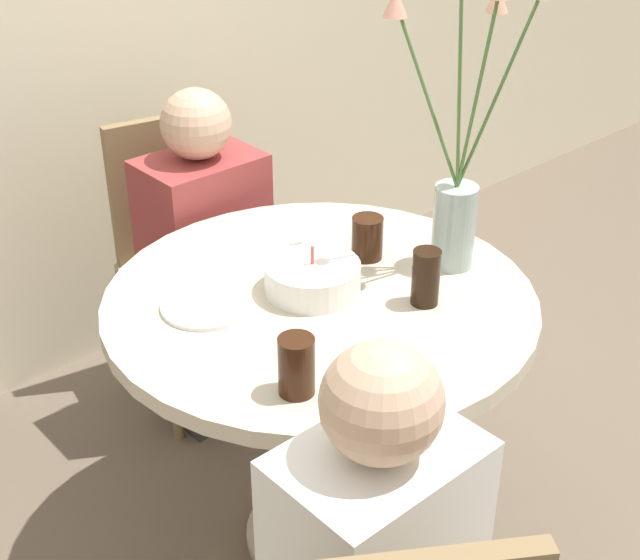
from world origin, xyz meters
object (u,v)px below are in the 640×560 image
object	(u,v)px
birthday_cake	(313,277)
person_woman	(207,272)
drink_glass_0	(367,238)
drink_glass_2	(426,277)
side_plate	(207,305)
chair_left_flank	(186,247)
flower_vase	(456,180)
drink_glass_1	(296,366)

from	to	relation	value
birthday_cake	person_woman	world-z (taller)	person_woman
drink_glass_0	drink_glass_2	size ratio (longest dim) A/B	0.81
side_plate	drink_glass_0	bearing A→B (deg)	-9.13
chair_left_flank	flower_vase	distance (m)	1.05
birthday_cake	drink_glass_2	world-z (taller)	drink_glass_2
drink_glass_1	drink_glass_2	size ratio (longest dim) A/B	0.93
drink_glass_1	drink_glass_2	bearing A→B (deg)	8.05
side_plate	person_woman	size ratio (longest dim) A/B	0.19
flower_vase	drink_glass_0	size ratio (longest dim) A/B	7.00
drink_glass_0	person_woman	world-z (taller)	person_woman
drink_glass_2	flower_vase	bearing A→B (deg)	24.20
person_woman	drink_glass_1	bearing A→B (deg)	-114.12
drink_glass_0	drink_glass_1	world-z (taller)	drink_glass_1
side_plate	person_woman	world-z (taller)	person_woman
chair_left_flank	birthday_cake	world-z (taller)	chair_left_flank
flower_vase	drink_glass_2	size ratio (longest dim) A/B	5.70
chair_left_flank	person_woman	bearing A→B (deg)	-90.00
drink_glass_0	drink_glass_2	bearing A→B (deg)	-102.49
flower_vase	drink_glass_1	distance (m)	0.65
chair_left_flank	drink_glass_2	distance (m)	1.05
drink_glass_1	person_woman	bearing A→B (deg)	65.88
birthday_cake	drink_glass_0	size ratio (longest dim) A/B	2.07
birthday_cake	flower_vase	size ratio (longest dim) A/B	0.30
flower_vase	side_plate	world-z (taller)	flower_vase
flower_vase	drink_glass_0	bearing A→B (deg)	127.83
drink_glass_0	drink_glass_2	distance (m)	0.25
person_woman	chair_left_flank	bearing A→B (deg)	79.11
flower_vase	birthday_cake	bearing A→B (deg)	158.84
side_plate	birthday_cake	bearing A→B (deg)	-24.26
drink_glass_0	drink_glass_1	size ratio (longest dim) A/B	0.88
flower_vase	drink_glass_0	world-z (taller)	flower_vase
chair_left_flank	drink_glass_1	size ratio (longest dim) A/B	7.42
drink_glass_1	drink_glass_0	bearing A→B (deg)	32.01
chair_left_flank	drink_glass_0	distance (m)	0.82
side_plate	drink_glass_1	size ratio (longest dim) A/B	1.69
side_plate	drink_glass_1	bearing A→B (deg)	-97.61
chair_left_flank	drink_glass_0	bearing A→B (deg)	-75.15
drink_glass_2	person_woman	bearing A→B (deg)	91.94
flower_vase	drink_glass_0	distance (m)	0.27
flower_vase	side_plate	size ratio (longest dim) A/B	3.65
side_plate	drink_glass_1	xyz separation A→B (m)	(-0.05, -0.37, 0.06)
side_plate	drink_glass_2	xyz separation A→B (m)	(0.38, -0.31, 0.06)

